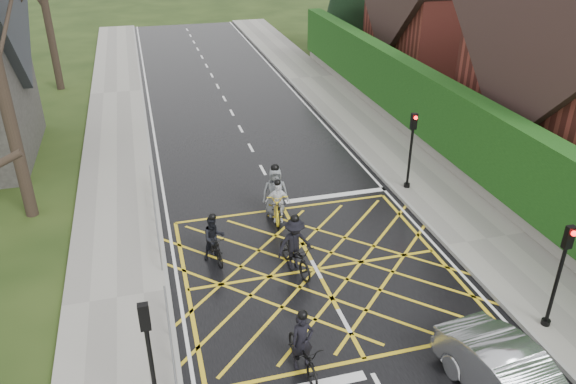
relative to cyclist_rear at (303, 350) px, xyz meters
name	(u,v)px	position (x,y,z in m)	size (l,w,h in m)	color
ground	(316,269)	(1.59, 3.86, -0.56)	(120.00, 120.00, 0.00)	black
road	(316,269)	(1.59, 3.86, -0.55)	(9.00, 80.00, 0.01)	black
sidewalk_right	(486,240)	(7.59, 3.86, -0.48)	(3.00, 80.00, 0.15)	gray
sidewalk_left	(117,299)	(-4.41, 3.86, -0.48)	(3.00, 80.00, 0.15)	gray
stone_wall	(445,157)	(9.34, 9.86, -0.21)	(0.50, 38.00, 0.70)	slate
hedge	(450,119)	(9.34, 9.86, 1.54)	(0.90, 38.00, 2.80)	#143C10
house_far	(458,8)	(16.34, 21.86, 3.80)	(9.80, 8.80, 10.30)	maroon
railing_south	(173,357)	(-3.06, 0.36, 0.22)	(0.05, 5.04, 1.03)	slate
railing_north	(154,206)	(-3.06, 7.86, 0.23)	(0.05, 6.04, 1.03)	slate
traffic_light_ne	(411,152)	(6.69, 8.05, 1.10)	(0.24, 0.31, 3.21)	black
traffic_light_se	(558,278)	(6.69, -0.35, 1.10)	(0.24, 0.31, 3.21)	black
traffic_light_sw	(151,363)	(-3.51, -0.64, 1.10)	(0.24, 0.31, 3.21)	black
cyclist_rear	(303,350)	(0.00, 0.00, 0.00)	(0.81, 1.82, 1.72)	black
cyclist_back	(214,242)	(-1.37, 5.28, 0.06)	(0.81, 1.69, 1.64)	black
cyclist_mid	(295,250)	(0.95, 4.08, 0.14)	(1.25, 2.07, 1.92)	black
cyclist_front	(278,207)	(1.16, 7.01, 0.05)	(0.94, 1.71, 1.66)	black
cyclist_lead	(276,198)	(1.19, 7.46, 0.15)	(1.04, 2.19, 2.04)	yellow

